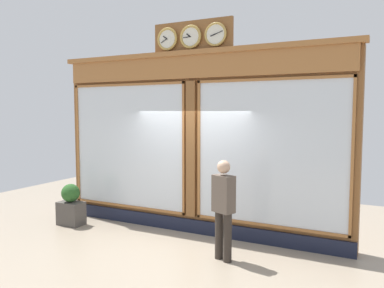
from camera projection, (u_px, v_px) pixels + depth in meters
The scene contains 5 objects.
ground_plane at pixel (103, 287), 5.50m from camera, with size 14.00×14.00×0.00m, color gray.
shop_facade at pixel (195, 142), 7.93m from camera, with size 6.43×0.42×4.28m.
pedestrian at pixel (223, 206), 6.41m from camera, with size 0.42×0.34×1.69m.
planter_box at pixel (71, 213), 8.49m from camera, with size 0.56×0.36×0.51m, color #4C4742.
planter_shrub at pixel (71, 193), 8.45m from camera, with size 0.40×0.40×0.40m, color #285623.
Camera 1 is at (-3.55, 6.94, 2.50)m, focal length 36.13 mm.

